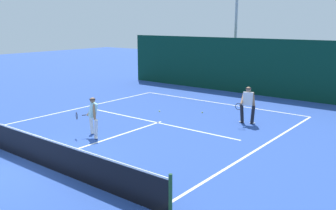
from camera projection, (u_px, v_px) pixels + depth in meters
name	position (u px, v px, depth m)	size (l,w,h in m)	color
ground_plane	(35.00, 163.00, 11.89)	(80.00, 80.00, 0.00)	#2A4BA0
court_line_baseline_far	(218.00, 103.00, 20.68)	(10.12, 0.10, 0.01)	white
court_line_service	(158.00, 123.00, 16.62)	(8.25, 0.10, 0.01)	white
court_line_centre	(109.00, 139.00, 14.34)	(0.10, 6.40, 0.01)	white
tennis_net	(34.00, 148.00, 11.78)	(11.09, 0.09, 1.07)	#1E4723
player_near	(93.00, 115.00, 14.47)	(1.17, 0.80, 1.57)	silver
player_far	(248.00, 103.00, 16.30)	(0.74, 0.92, 1.66)	black
tennis_ball	(202.00, 112.00, 18.39)	(0.07, 0.07, 0.07)	#D1E033
tennis_ball_extra	(159.00, 111.00, 18.63)	(0.07, 0.07, 0.07)	#D1E033
back_fence_windscreen	(248.00, 66.00, 23.01)	(18.52, 0.12, 3.45)	#083123
light_pole	(236.00, 23.00, 25.00)	(0.55, 0.44, 7.00)	#9EA39E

